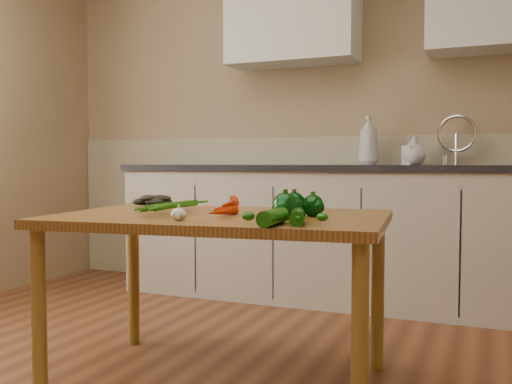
{
  "coord_description": "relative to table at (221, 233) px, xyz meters",
  "views": [
    {
      "loc": [
        1.2,
        -1.47,
        0.92
      ],
      "look_at": [
        0.23,
        0.86,
        0.79
      ],
      "focal_mm": 40.0,
      "sensor_mm": 36.0,
      "label": 1
    }
  ],
  "objects": [
    {
      "name": "room",
      "position": [
        -0.18,
        -0.44,
        0.62
      ],
      "size": [
        4.04,
        5.04,
        2.64
      ],
      "color": "brown",
      "rests_on": "ground"
    },
    {
      "name": "counter_run",
      "position": [
        0.03,
        1.58,
        -0.17
      ],
      "size": [
        2.84,
        0.64,
        1.14
      ],
      "color": "#BBAE9C",
      "rests_on": "ground"
    },
    {
      "name": "upper_cabinets",
      "position": [
        0.33,
        1.71,
        1.32
      ],
      "size": [
        2.15,
        0.35,
        0.7
      ],
      "color": "silver",
      "rests_on": "room"
    },
    {
      "name": "table",
      "position": [
        0.0,
        0.0,
        0.0
      ],
      "size": [
        1.4,
        0.98,
        0.71
      ],
      "rotation": [
        0.0,
        0.0,
        0.11
      ],
      "color": "brown",
      "rests_on": "ground"
    },
    {
      "name": "soap_bottle_a",
      "position": [
        0.25,
        1.73,
        0.44
      ],
      "size": [
        0.18,
        0.18,
        0.33
      ],
      "primitive_type": "imported",
      "rotation": [
        0.0,
        0.0,
        3.71
      ],
      "color": "silver",
      "rests_on": "counter_run"
    },
    {
      "name": "soap_bottle_b",
      "position": [
        0.53,
        1.72,
        0.37
      ],
      "size": [
        0.12,
        0.12,
        0.19
      ],
      "primitive_type": "imported",
      "rotation": [
        0.0,
        0.0,
        4.01
      ],
      "color": "silver",
      "rests_on": "counter_run"
    },
    {
      "name": "soap_bottle_c",
      "position": [
        0.55,
        1.71,
        0.36
      ],
      "size": [
        0.19,
        0.19,
        0.18
      ],
      "primitive_type": "imported",
      "rotation": [
        0.0,
        0.0,
        2.75
      ],
      "color": "silver",
      "rests_on": "counter_run"
    },
    {
      "name": "carrot_bunch",
      "position": [
        -0.05,
        -0.0,
        0.11
      ],
      "size": [
        0.26,
        0.21,
        0.07
      ],
      "primitive_type": null,
      "rotation": [
        0.0,
        0.0,
        0.11
      ],
      "color": "red",
      "rests_on": "table"
    },
    {
      "name": "leafy_greens",
      "position": [
        -0.46,
        0.24,
        0.13
      ],
      "size": [
        0.19,
        0.17,
        0.09
      ],
      "primitive_type": null,
      "color": "black",
      "rests_on": "table"
    },
    {
      "name": "garlic_bulb",
      "position": [
        -0.03,
        -0.29,
        0.1
      ],
      "size": [
        0.06,
        0.06,
        0.05
      ],
      "primitive_type": "ellipsoid",
      "color": "silver",
      "rests_on": "table"
    },
    {
      "name": "pepper_a",
      "position": [
        0.3,
        0.03,
        0.13
      ],
      "size": [
        0.09,
        0.09,
        0.09
      ],
      "primitive_type": "sphere",
      "color": "#023007",
      "rests_on": "table"
    },
    {
      "name": "pepper_b",
      "position": [
        0.37,
        0.05,
        0.12
      ],
      "size": [
        0.08,
        0.08,
        0.08
      ],
      "primitive_type": "sphere",
      "color": "#023007",
      "rests_on": "table"
    },
    {
      "name": "pepper_c",
      "position": [
        0.31,
        -0.09,
        0.13
      ],
      "size": [
        0.1,
        0.1,
        0.1
      ],
      "primitive_type": "sphere",
      "color": "#023007",
      "rests_on": "table"
    },
    {
      "name": "tomato_a",
      "position": [
        0.21,
        0.13,
        0.11
      ],
      "size": [
        0.06,
        0.06,
        0.06
      ],
      "primitive_type": "ellipsoid",
      "color": "#910C02",
      "rests_on": "table"
    },
    {
      "name": "tomato_b",
      "position": [
        0.31,
        0.25,
        0.11
      ],
      "size": [
        0.06,
        0.06,
        0.06
      ],
      "primitive_type": "ellipsoid",
      "color": "#BC5904",
      "rests_on": "table"
    },
    {
      "name": "tomato_c",
      "position": [
        0.32,
        0.17,
        0.11
      ],
      "size": [
        0.07,
        0.07,
        0.07
      ],
      "primitive_type": "ellipsoid",
      "color": "#BC5904",
      "rests_on": "table"
    },
    {
      "name": "zucchini_a",
      "position": [
        0.41,
        -0.24,
        0.1
      ],
      "size": [
        0.1,
        0.18,
        0.05
      ],
      "primitive_type": "cylinder",
      "rotation": [
        1.57,
        0.0,
        0.28
      ],
      "color": "#0F4B08",
      "rests_on": "table"
    },
    {
      "name": "zucchini_b",
      "position": [
        0.34,
        -0.3,
        0.11
      ],
      "size": [
        0.06,
        0.18,
        0.06
      ],
      "primitive_type": "cylinder",
      "rotation": [
        1.57,
        0.0,
        0.02
      ],
      "color": "#0F4B08",
      "rests_on": "table"
    }
  ]
}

